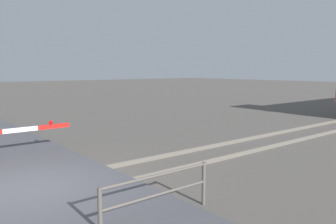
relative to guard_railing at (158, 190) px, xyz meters
The scene contains 5 objects.
ground_plane 3.37m from the guard_railing, 152.63° to the right, with size 160.00×160.00×0.00m, color #514C47.
rail_track_left 4.00m from the guard_railing, 157.41° to the right, with size 0.08×80.00×0.15m, color #59544C.
rail_track_right 2.75m from the guard_railing, 145.59° to the right, with size 0.08×80.00×0.15m, color #59544C.
road_surface 3.35m from the guard_railing, 152.63° to the right, with size 36.00×4.63×0.17m, color #47474C.
guard_railing is the anchor object (origin of this frame).
Camera 1 is at (8.01, -2.33, 2.94)m, focal length 36.43 mm.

